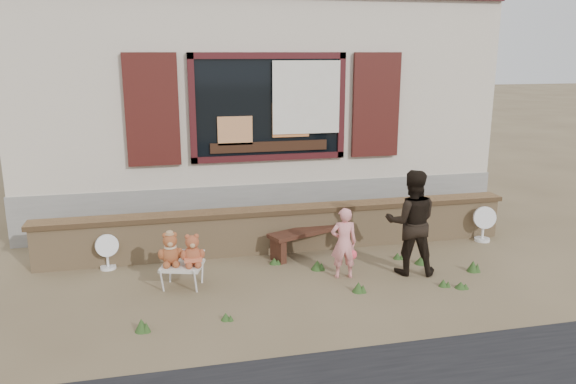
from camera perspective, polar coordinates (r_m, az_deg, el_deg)
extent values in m
plane|color=brown|center=(7.60, 1.02, -8.41)|extent=(80.00, 80.00, 0.00)
cube|color=#BAAB97|center=(11.46, -4.47, 11.48)|extent=(8.00, 5.00, 3.20)
cube|color=gray|center=(11.72, -4.28, 1.67)|extent=(8.04, 5.04, 0.80)
cube|color=black|center=(8.99, -1.98, 8.59)|extent=(2.30, 0.04, 1.50)
cube|color=#3E1215|center=(8.93, -2.00, 13.69)|extent=(2.50, 0.08, 0.10)
cube|color=#3E1215|center=(9.08, -1.91, 3.55)|extent=(2.50, 0.08, 0.10)
cube|color=#3E1215|center=(8.82, -9.71, 8.29)|extent=(0.10, 0.08, 1.70)
cube|color=#3E1215|center=(9.28, 5.42, 8.70)|extent=(0.10, 0.08, 1.70)
cube|color=#3A100F|center=(8.80, -13.64, 8.09)|extent=(0.80, 0.07, 1.70)
cube|color=#3A100F|center=(9.47, 8.93, 8.71)|extent=(0.80, 0.07, 1.70)
cube|color=silver|center=(9.04, 1.88, 9.57)|extent=(1.10, 0.02, 1.15)
cube|color=black|center=(9.04, -1.91, 4.66)|extent=(1.90, 0.06, 0.16)
cube|color=tan|center=(8.91, -5.42, 6.22)|extent=(0.55, 0.06, 0.45)
cube|color=#E08447|center=(9.06, 0.26, 7.36)|extent=(0.60, 0.06, 0.55)
cube|color=tan|center=(8.41, -0.61, -3.98)|extent=(7.00, 0.30, 0.60)
cube|color=brown|center=(8.32, -0.62, -1.82)|extent=(7.10, 0.36, 0.07)
cube|color=#351B12|center=(8.31, 2.79, -3.81)|extent=(1.52, 0.86, 0.06)
cube|color=#351B12|center=(8.01, -0.99, -5.98)|extent=(0.19, 0.30, 0.32)
cube|color=#351B12|center=(8.77, 6.21, -4.27)|extent=(0.19, 0.30, 0.32)
cube|color=beige|center=(7.25, -10.70, -7.37)|extent=(0.60, 0.56, 0.04)
cylinder|color=silver|center=(7.19, -12.67, -8.97)|extent=(0.03, 0.03, 0.27)
cylinder|color=silver|center=(7.09, -9.37, -9.16)|extent=(0.03, 0.03, 0.27)
cylinder|color=silver|center=(7.53, -11.85, -7.85)|extent=(0.03, 0.03, 0.27)
cylinder|color=silver|center=(7.43, -8.70, -8.01)|extent=(0.03, 0.03, 0.27)
imported|color=pink|center=(7.40, 5.69, -5.17)|extent=(0.37, 0.27, 0.95)
imported|color=black|center=(7.62, 12.41, -3.02)|extent=(0.81, 0.71, 1.42)
cylinder|color=white|center=(8.18, -17.79, -7.30)|extent=(0.21, 0.21, 0.04)
cylinder|color=white|center=(8.14, -17.86, -6.41)|extent=(0.03, 0.03, 0.27)
cylinder|color=white|center=(8.07, -17.97, -5.13)|extent=(0.32, 0.18, 0.31)
cylinder|color=white|center=(9.42, 19.10, -4.58)|extent=(0.24, 0.24, 0.04)
cylinder|color=white|center=(9.37, 19.18, -3.69)|extent=(0.04, 0.04, 0.31)
cylinder|color=white|center=(9.31, 19.29, -2.41)|extent=(0.37, 0.19, 0.35)
cone|color=#2D4C1E|center=(7.77, 3.00, -7.41)|extent=(0.18, 0.18, 0.13)
cone|color=#2D4C1E|center=(7.96, -1.41, -7.02)|extent=(0.14, 0.14, 0.09)
cone|color=#2D4C1E|center=(6.35, -14.66, -12.94)|extent=(0.15, 0.15, 0.15)
cone|color=#2D4C1E|center=(6.43, -6.34, -12.45)|extent=(0.11, 0.11, 0.09)
cone|color=#2D4C1E|center=(7.13, 7.16, -9.55)|extent=(0.15, 0.15, 0.13)
cone|color=#2D4C1E|center=(8.30, 11.06, -6.38)|extent=(0.12, 0.12, 0.09)
cone|color=#2D4C1E|center=(8.09, 18.27, -7.15)|extent=(0.16, 0.16, 0.16)
cone|color=#2D4C1E|center=(7.50, 15.50, -8.88)|extent=(0.12, 0.12, 0.10)
cone|color=#2D4C1E|center=(8.17, 13.35, -6.75)|extent=(0.18, 0.18, 0.11)
cone|color=#2D4C1E|center=(7.51, 17.15, -9.01)|extent=(0.15, 0.15, 0.09)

